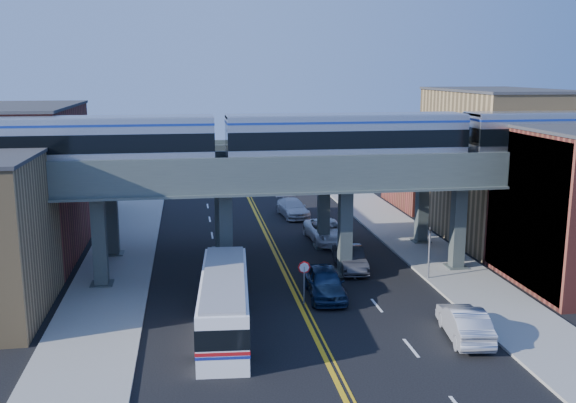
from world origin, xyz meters
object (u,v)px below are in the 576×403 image
Objects in this scene: traffic_signal at (429,247)px; car_lane_b at (350,259)px; car_lane_a at (325,282)px; car_lane_d at (293,208)px; stop_sign at (304,275)px; car_parked_curb at (464,323)px; transit_bus at (224,303)px; car_lane_c at (327,231)px; transit_train at (346,138)px.

traffic_signal is 5.64m from car_lane_b.
car_lane_d is at bearing 89.78° from car_lane_a.
stop_sign is 9.65m from car_parked_curb.
stop_sign is 1.96m from car_lane_a.
stop_sign is at bearing -143.85° from car_lane_a.
transit_bus is 7.63m from car_lane_a.
car_lane_a is 0.87× the size of car_lane_c.
car_lane_d is at bearing -12.74° from transit_bus.
stop_sign is 0.43× the size of car_lane_c.
car_lane_a is at bearing 32.32° from stop_sign.
transit_bus is at bearing -113.27° from car_lane_d.
transit_train is 8.99m from traffic_signal.
transit_bus is (-13.79, -6.18, -0.80)m from traffic_signal.
car_lane_c is (4.36, 13.63, -0.90)m from stop_sign.
car_lane_b is at bearing -41.13° from transit_bus.
car_lane_a is 1.08× the size of car_lane_b.
transit_bus reaches higher than car_lane_b.
car_lane_b is at bearing -92.59° from car_lane_c.
transit_train is 12.10m from car_lane_c.
car_lane_a is (-7.40, -2.05, -1.38)m from traffic_signal.
transit_bus is 1.85× the size of car_lane_c.
car_lane_c is at bearing 85.28° from transit_train.
traffic_signal is 20.95m from car_lane_d.
car_lane_a reaches higher than car_parked_curb.
car_parked_curb is at bearing -73.11° from car_lane_b.
car_lane_a is at bearing -105.12° from car_lane_c.
transit_train reaches higher than traffic_signal.
traffic_signal is 7.80m from car_lane_a.
transit_bus is at bearing -146.96° from stop_sign.
traffic_signal is 0.74× the size of car_lane_d.
transit_bus is at bearing -121.24° from car_lane_c.
transit_bus is at bearing -143.30° from car_lane_a.
car_lane_d is (-5.83, 20.06, -1.49)m from traffic_signal.
car_parked_curb reaches higher than car_lane_b.
car_lane_d is (1.57, 22.11, -0.11)m from car_lane_a.
transit_train reaches higher than stop_sign.
transit_train is at bearing -42.10° from transit_bus.
car_lane_d is 1.08× the size of car_parked_curb.
car_lane_c reaches higher than car_parked_curb.
transit_train reaches higher than car_lane_c.
car_lane_a is 9.23m from car_parked_curb.
traffic_signal is at bearing -20.85° from transit_train.
car_lane_a is at bearing -100.46° from car_lane_d.
transit_bus reaches higher than stop_sign.
car_lane_b is 0.81× the size of car_lane_c.
car_parked_curb is at bearing -83.93° from car_lane_c.
transit_bus reaches higher than car_parked_curb.
traffic_signal is at bearing -29.87° from car_lane_b.
car_lane_d is (3.07, 23.06, -0.95)m from stop_sign.
traffic_signal reaches higher than car_lane_a.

